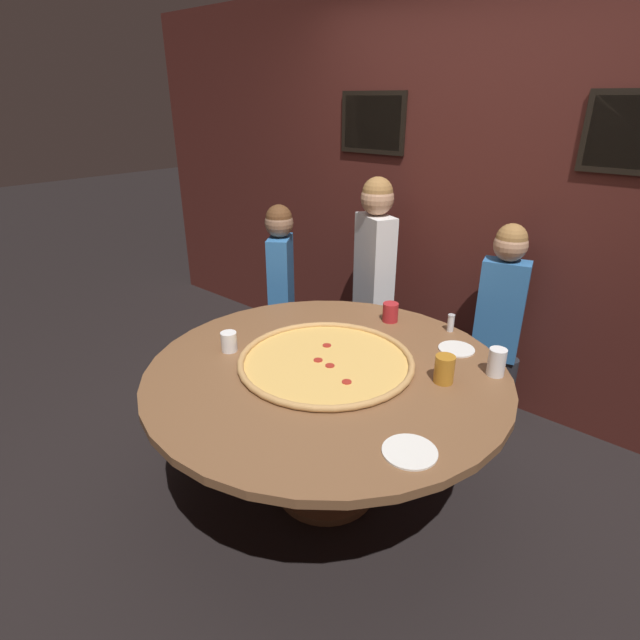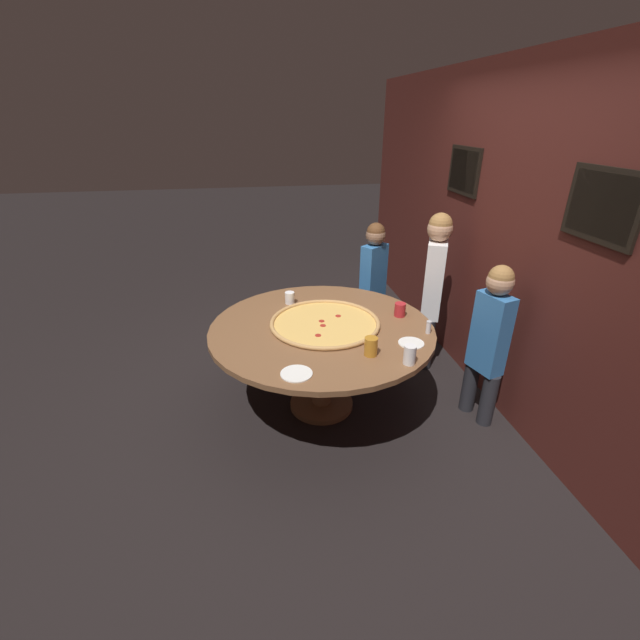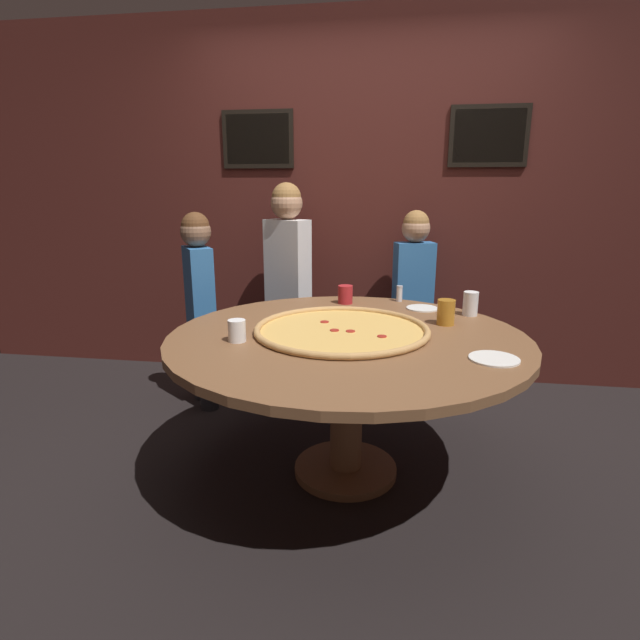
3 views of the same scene
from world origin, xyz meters
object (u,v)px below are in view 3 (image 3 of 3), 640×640
Objects in this scene: diner_side_right at (413,291)px; diner_far_right at (200,299)px; dining_table at (347,358)px; condiment_shaker at (399,293)px; drink_cup_by_shaker at (345,295)px; white_plate_far_back at (494,359)px; diner_centre_back at (288,275)px; drink_cup_front_edge at (470,304)px; white_plate_right_side at (422,308)px; giant_pizza at (342,329)px; drink_cup_far_right at (237,331)px; drink_cup_far_left at (446,312)px.

diner_side_right is 1.45m from diner_far_right.
condiment_shaker is (0.24, 0.75, 0.17)m from dining_table.
diner_side_right reaches higher than drink_cup_by_shaker.
diner_centre_back is at bearing 129.66° from white_plate_far_back.
drink_cup_front_edge is 0.28m from white_plate_right_side.
giant_pizza is at bearing -85.72° from drink_cup_by_shaker.
drink_cup_by_shaker is at bearing 170.71° from white_plate_right_side.
white_plate_right_side is at bearing 106.43° from white_plate_far_back.
white_plate_far_back is 1.12× the size of white_plate_right_side.
drink_cup_by_shaker is 1.16m from white_plate_far_back.
drink_cup_by_shaker is at bearing 64.14° from drink_cup_far_right.
drink_cup_far_left reaches higher than drink_cup_by_shaker.
diner_centre_back is at bearing 114.65° from giant_pizza.
drink_cup_far_left is at bearing -65.37° from condiment_shaker.
drink_cup_by_shaker is at bearing 127.36° from white_plate_far_back.
diner_centre_back is (-1.16, 1.40, 0.08)m from white_plate_far_back.
diner_centre_back is at bearing 148.75° from white_plate_right_side.
drink_cup_front_edge is 0.10× the size of diner_far_right.
giant_pizza is 0.77m from condiment_shaker.
diner_centre_back reaches higher than white_plate_right_side.
drink_cup_far_right is at bearing -127.65° from condiment_shaker.
giant_pizza is at bearing 135.53° from dining_table.
white_plate_right_side is at bearing 107.17° from drink_cup_far_left.
drink_cup_front_edge reaches higher than drink_cup_far_right.
white_plate_far_back is (0.70, -0.92, -0.05)m from drink_cup_by_shaker.
white_plate_far_back is 2.08× the size of condiment_shaker.
drink_cup_far_left is at bearing 105.96° from white_plate_far_back.
drink_cup_by_shaker is 0.60× the size of white_plate_right_side.
giant_pizza is (-0.03, 0.03, 0.13)m from dining_table.
drink_cup_by_shaker is at bearing 159.06° from diner_centre_back.
drink_cup_front_edge reaches higher than white_plate_right_side.
diner_centre_back is at bearing 133.69° from drink_cup_by_shaker.
drink_cup_by_shaker is 1.12× the size of condiment_shaker.
drink_cup_front_edge is at bearing 55.21° from drink_cup_far_left.
drink_cup_far_right is at bearing -158.66° from dining_table.
drink_cup_far_right reaches higher than condiment_shaker.
drink_cup_by_shaker is at bearing 96.84° from dining_table.
dining_table is 0.81m from condiment_shaker.
diner_side_right is at bearing 100.96° from white_plate_far_back.
white_plate_far_back is at bearing -155.57° from diner_far_right.
diner_far_right is at bearing 162.86° from drink_cup_far_left.
dining_table is at bearing -159.55° from diner_far_right.
dining_table is at bearing 156.48° from white_plate_far_back.
drink_cup_far_right is 0.50× the size of white_plate_far_back.
drink_cup_front_edge is at bearing 33.34° from giant_pizza.
condiment_shaker is 1.27m from diner_far_right.
white_plate_far_back is at bearing -73.57° from white_plate_right_side.
diner_centre_back reaches higher than dining_table.
diner_side_right is 0.88× the size of diner_centre_back.
white_plate_right_side is at bearing 156.00° from drink_cup_front_edge.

